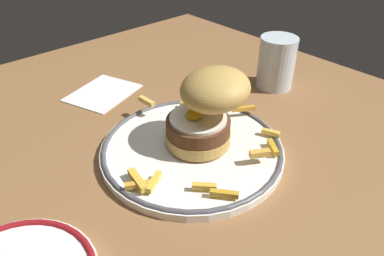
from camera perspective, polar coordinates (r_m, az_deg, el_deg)
ground_plane at (r=55.81cm, az=2.05°, el=-6.31°), size 111.64×92.53×4.00cm
dinner_plate at (r=54.93cm, az=-0.00°, el=-3.24°), size 27.95×27.95×1.60cm
burger at (r=52.02cm, az=2.45°, el=3.31°), size 13.49×13.97×12.13cm
fries_pile at (r=52.06cm, az=0.86°, el=-3.65°), size 26.53×27.32×2.43cm
water_glass at (r=73.96cm, az=13.28°, el=9.78°), size 7.30×7.30×10.26cm
napkin at (r=73.29cm, az=-14.06°, el=5.54°), size 14.19×15.47×0.40cm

